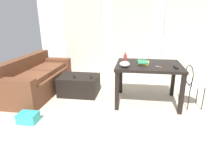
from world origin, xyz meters
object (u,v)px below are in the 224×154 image
(bowl, at_px, (125,64))
(tv_remote_on_table, at_px, (176,67))
(tv_remote_secondary, at_px, (74,76))
(scissors, at_px, (159,67))
(wire_chair, at_px, (192,81))
(shoebox, at_px, (28,118))
(coffee_table, at_px, (79,85))
(craft_table, at_px, (148,70))
(tv_remote_primary, at_px, (91,77))
(bottle_near, at_px, (125,59))
(book_stack, at_px, (143,62))
(couch, at_px, (37,79))

(bowl, bearing_deg, tv_remote_on_table, 2.75)
(tv_remote_secondary, bearing_deg, scissors, -37.39)
(wire_chair, distance_m, scissors, 0.67)
(tv_remote_secondary, relative_size, shoebox, 0.53)
(coffee_table, xyz_separation_m, tv_remote_secondary, (-0.09, -0.05, 0.21))
(craft_table, bearing_deg, tv_remote_primary, 171.50)
(tv_remote_on_table, bearing_deg, scissors, 160.70)
(tv_remote_on_table, bearing_deg, tv_remote_secondary, 159.14)
(wire_chair, bearing_deg, tv_remote_primary, 172.19)
(craft_table, xyz_separation_m, shoebox, (-1.90, -0.99, -0.58))
(coffee_table, distance_m, bottle_near, 1.20)
(wire_chair, xyz_separation_m, bowl, (-1.21, -0.17, 0.32))
(craft_table, height_order, bottle_near, bottle_near)
(bowl, relative_size, book_stack, 0.59)
(craft_table, height_order, tv_remote_primary, craft_table)
(craft_table, distance_m, bowl, 0.53)
(bottle_near, bearing_deg, couch, 175.60)
(tv_remote_on_table, distance_m, scissors, 0.28)
(tv_remote_primary, distance_m, tv_remote_secondary, 0.36)
(craft_table, relative_size, wire_chair, 1.50)
(couch, height_order, coffee_table, couch)
(craft_table, relative_size, shoebox, 3.89)
(couch, height_order, craft_table, couch)
(wire_chair, relative_size, bottle_near, 3.95)
(scissors, relative_size, tv_remote_secondary, 0.64)
(couch, distance_m, shoebox, 1.28)
(bowl, distance_m, tv_remote_on_table, 0.88)
(book_stack, bearing_deg, scissors, -38.08)
(tv_remote_secondary, distance_m, shoebox, 1.27)
(bottle_near, xyz_separation_m, tv_remote_on_table, (0.89, -0.24, -0.07))
(couch, bearing_deg, bottle_near, -4.40)
(coffee_table, bearing_deg, shoebox, -111.54)
(bottle_near, distance_m, tv_remote_primary, 0.85)
(bottle_near, xyz_separation_m, shoebox, (-1.46, -1.02, -0.77))
(coffee_table, relative_size, tv_remote_primary, 4.46)
(craft_table, bearing_deg, couch, 175.78)
(couch, xyz_separation_m, bottle_near, (1.93, -0.15, 0.54))
(bowl, distance_m, scissors, 0.61)
(craft_table, xyz_separation_m, tv_remote_on_table, (0.44, -0.22, 0.12))
(scissors, bearing_deg, coffee_table, 166.61)
(craft_table, distance_m, wire_chair, 0.80)
(book_stack, bearing_deg, tv_remote_secondary, 175.20)
(tv_remote_secondary, bearing_deg, wire_chair, -32.57)
(book_stack, height_order, scissors, book_stack)
(couch, relative_size, craft_table, 1.55)
(coffee_table, distance_m, tv_remote_secondary, 0.23)
(wire_chair, relative_size, scissors, 7.64)
(wire_chair, bearing_deg, craft_table, 173.22)
(couch, xyz_separation_m, shoebox, (0.47, -1.17, -0.23))
(couch, xyz_separation_m, tv_remote_secondary, (0.86, -0.01, 0.11))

